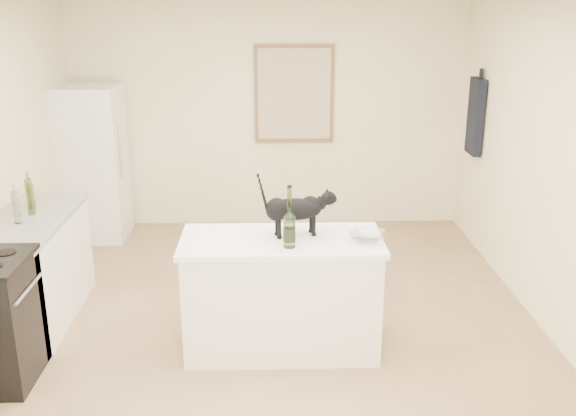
# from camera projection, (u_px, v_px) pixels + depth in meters

# --- Properties ---
(floor) EXTENTS (5.50, 5.50, 0.00)m
(floor) POSITION_uv_depth(u_px,v_px,m) (269.00, 334.00, 5.28)
(floor) COLOR tan
(floor) RESTS_ON ground
(wall_back) EXTENTS (4.50, 0.00, 4.50)m
(wall_back) POSITION_uv_depth(u_px,v_px,m) (268.00, 116.00, 7.49)
(wall_back) COLOR #F9F0C1
(wall_back) RESTS_ON ground
(wall_front) EXTENTS (4.50, 0.00, 4.50)m
(wall_front) POSITION_uv_depth(u_px,v_px,m) (266.00, 390.00, 2.26)
(wall_front) COLOR #F9F0C1
(wall_front) RESTS_ON ground
(wall_right) EXTENTS (0.00, 5.50, 5.50)m
(wall_right) POSITION_uv_depth(u_px,v_px,m) (564.00, 177.00, 4.94)
(wall_right) COLOR #F9F0C1
(wall_right) RESTS_ON ground
(island_base) EXTENTS (1.44, 0.67, 0.86)m
(island_base) POSITION_uv_depth(u_px,v_px,m) (282.00, 296.00, 4.96)
(island_base) COLOR white
(island_base) RESTS_ON floor
(island_top) EXTENTS (1.50, 0.70, 0.04)m
(island_top) POSITION_uv_depth(u_px,v_px,m) (281.00, 241.00, 4.82)
(island_top) COLOR white
(island_top) RESTS_ON island_base
(left_cabinets) EXTENTS (0.60, 1.40, 0.86)m
(left_cabinets) POSITION_uv_depth(u_px,v_px,m) (33.00, 273.00, 5.38)
(left_cabinets) COLOR white
(left_cabinets) RESTS_ON floor
(left_countertop) EXTENTS (0.62, 1.44, 0.04)m
(left_countertop) POSITION_uv_depth(u_px,v_px,m) (26.00, 221.00, 5.24)
(left_countertop) COLOR gray
(left_countertop) RESTS_ON left_cabinets
(fridge) EXTENTS (0.68, 0.68, 1.70)m
(fridge) POSITION_uv_depth(u_px,v_px,m) (92.00, 163.00, 7.20)
(fridge) COLOR white
(fridge) RESTS_ON floor
(artwork_frame) EXTENTS (0.90, 0.03, 1.10)m
(artwork_frame) POSITION_uv_depth(u_px,v_px,m) (294.00, 94.00, 7.39)
(artwork_frame) COLOR brown
(artwork_frame) RESTS_ON wall_back
(artwork_canvas) EXTENTS (0.82, 0.00, 1.02)m
(artwork_canvas) POSITION_uv_depth(u_px,v_px,m) (294.00, 94.00, 7.38)
(artwork_canvas) COLOR beige
(artwork_canvas) RESTS_ON wall_back
(hanging_garment) EXTENTS (0.08, 0.34, 0.80)m
(hanging_garment) POSITION_uv_depth(u_px,v_px,m) (476.00, 117.00, 6.85)
(hanging_garment) COLOR black
(hanging_garment) RESTS_ON wall_right
(black_cat) EXTENTS (0.55, 0.27, 0.37)m
(black_cat) POSITION_uv_depth(u_px,v_px,m) (294.00, 212.00, 4.82)
(black_cat) COLOR black
(black_cat) RESTS_ON island_top
(wine_bottle) EXTENTS (0.11, 0.11, 0.40)m
(wine_bottle) POSITION_uv_depth(u_px,v_px,m) (289.00, 220.00, 4.59)
(wine_bottle) COLOR #3C6227
(wine_bottle) RESTS_ON island_top
(glass_bowl) EXTENTS (0.34, 0.34, 0.06)m
(glass_bowl) POSITION_uv_depth(u_px,v_px,m) (368.00, 237.00, 4.76)
(glass_bowl) COLOR silver
(glass_bowl) RESTS_ON island_top
(fridge_paper) EXTENTS (0.02, 0.13, 0.17)m
(fridge_paper) POSITION_uv_depth(u_px,v_px,m) (120.00, 123.00, 7.06)
(fridge_paper) COLOR white
(fridge_paper) RESTS_ON fridge
(counter_bottle_cluster) EXTENTS (0.10, 0.42, 0.30)m
(counter_bottle_cluster) POSITION_uv_depth(u_px,v_px,m) (26.00, 201.00, 5.27)
(counter_bottle_cluster) COLOR gray
(counter_bottle_cluster) RESTS_ON left_countertop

